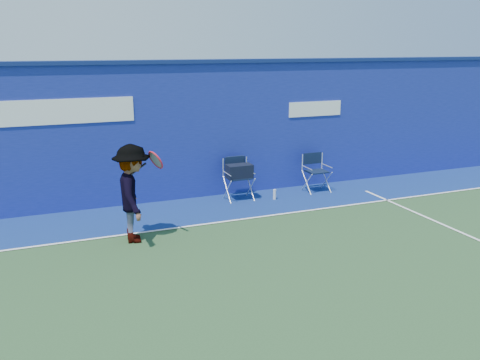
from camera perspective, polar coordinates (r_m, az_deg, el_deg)
name	(u,v)px	position (r m, az deg, el deg)	size (l,w,h in m)	color
ground	(262,301)	(7.12, 2.49, -13.42)	(80.00, 80.00, 0.00)	#294826
stadium_wall	(167,131)	(11.36, -8.21, 5.48)	(24.00, 0.50, 3.08)	navy
out_of_bounds_strip	(182,212)	(10.70, -6.50, -3.60)	(24.00, 1.80, 0.01)	navy
court_lines	(245,282)	(7.61, 0.62, -11.36)	(24.00, 12.00, 0.01)	white
directors_chair_left	(239,182)	(11.38, -0.14, -0.25)	(0.56, 0.52, 0.95)	silver
directors_chair_right	(316,180)	(12.21, 8.55, 0.03)	(0.54, 0.48, 0.90)	silver
water_bottle	(275,195)	(11.48, 3.90, -1.64)	(0.07, 0.07, 0.24)	silver
tennis_player	(133,193)	(9.06, -11.92, -1.49)	(0.93, 1.18, 1.74)	#EA4738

